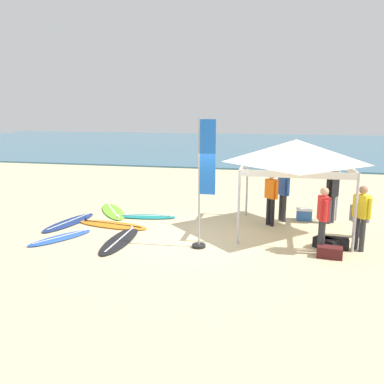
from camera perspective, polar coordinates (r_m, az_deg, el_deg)
The scene contains 20 objects.
ground_plane at distance 10.92m, azimuth 1.11°, elevation -7.04°, with size 80.00×80.00×0.00m, color beige.
sea at distance 41.53m, azimuth 9.50°, elevation 6.96°, with size 80.00×36.00×0.10m, color #386B84.
canopy_tent at distance 11.56m, azimuth 15.11°, elevation 5.75°, with size 3.06×3.06×2.75m.
surfboard_orange at distance 12.42m, azimuth -11.76°, elevation -4.76°, with size 2.52×1.04×0.19m.
surfboard_lime at distance 14.05m, azimuth -11.63°, elevation -2.80°, with size 1.92×2.40×0.19m.
surfboard_navy at distance 13.04m, azimuth -17.70°, elevation -4.28°, with size 1.03×2.42×0.19m.
surfboard_teal at distance 13.17m, azimuth -6.76°, elevation -3.62°, with size 2.07×0.79×0.19m.
surfboard_black at distance 10.95m, azimuth -10.62°, elevation -7.00°, with size 0.71×2.43×0.19m.
surfboard_blue at distance 11.57m, azimuth -18.84°, elevation -6.40°, with size 1.41×1.93×0.19m.
person_black at distance 13.00m, azimuth 20.06°, elevation -0.16°, with size 0.41×0.42×1.71m.
person_blue at distance 12.81m, azimuth 13.38°, elevation 0.07°, with size 0.38×0.47×1.71m.
person_yellow at distance 10.72m, azimuth 23.79°, elevation -2.93°, with size 0.40×0.44×1.71m.
person_orange at distance 12.23m, azimuth 11.64°, elevation -0.41°, with size 0.42×0.41×1.71m.
person_red at distance 10.16m, azimuth 18.81°, elevation -3.33°, with size 0.26×0.55×1.71m.
person_grey at distance 11.94m, azimuth 23.57°, elevation -3.11°, with size 0.52×0.33×1.20m.
banner_flag at distance 9.88m, azimuth 1.70°, elevation 0.38°, with size 0.60×0.36×3.40m.
gear_bag_near_tent at distance 10.17m, azimuth 19.70°, elevation -8.38°, with size 0.60×0.32×0.28m, color #4C1919.
gear_bag_by_pole at distance 10.77m, azimuth 19.20°, elevation -7.21°, with size 0.60×0.32×0.28m, color black.
gear_bag_on_sand at distance 10.90m, azimuth 20.61°, elevation -7.09°, with size 0.60×0.32×0.28m, color black.
cooler_box at distance 13.27m, azimuth 16.26°, elevation -3.18°, with size 0.50×0.36×0.39m.
Camera 1 is at (1.98, -10.13, 3.56)m, focal length 36.00 mm.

